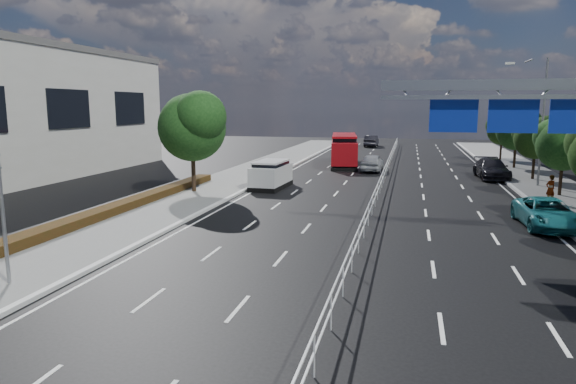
% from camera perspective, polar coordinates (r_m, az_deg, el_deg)
% --- Properties ---
extents(ground, '(160.00, 160.00, 0.00)m').
position_cam_1_polar(ground, '(14.51, 5.25, -13.75)').
color(ground, black).
rests_on(ground, ground).
extents(kerb_near, '(0.25, 140.00, 0.15)m').
position_cam_1_polar(kerb_near, '(17.98, -24.92, -9.72)').
color(kerb_near, silver).
rests_on(kerb_near, ground).
extents(median_fence, '(0.05, 85.00, 1.02)m').
position_cam_1_polar(median_fence, '(36.13, 10.33, 1.12)').
color(median_fence, silver).
rests_on(median_fence, ground).
extents(hedge_near, '(1.00, 36.00, 0.44)m').
position_cam_1_polar(hedge_near, '(24.26, -25.72, -4.20)').
color(hedge_near, black).
rests_on(hedge_near, sidewalk_near).
extents(overhead_gantry, '(10.24, 0.38, 7.45)m').
position_cam_1_polar(overhead_gantry, '(23.78, 25.59, 8.33)').
color(overhead_gantry, gray).
rests_on(overhead_gantry, ground).
extents(streetlight_far, '(2.78, 2.40, 9.00)m').
position_cam_1_polar(streetlight_far, '(40.17, 26.09, 7.85)').
color(streetlight_far, gray).
rests_on(streetlight_far, ground).
extents(near_tree_back, '(4.84, 4.51, 6.69)m').
position_cam_1_polar(near_tree_back, '(34.09, -10.55, 7.51)').
color(near_tree_back, black).
rests_on(near_tree_back, ground).
extents(far_tree_e, '(3.63, 3.38, 5.13)m').
position_cam_1_polar(far_tree_e, '(36.50, 28.41, 5.00)').
color(far_tree_e, black).
rests_on(far_tree_e, ground).
extents(far_tree_f, '(3.52, 3.28, 5.02)m').
position_cam_1_polar(far_tree_f, '(43.78, 25.89, 5.67)').
color(far_tree_f, black).
rests_on(far_tree_f, ground).
extents(far_tree_g, '(3.96, 3.69, 5.45)m').
position_cam_1_polar(far_tree_g, '(51.11, 24.13, 6.51)').
color(far_tree_g, black).
rests_on(far_tree_g, ground).
extents(far_tree_h, '(3.41, 3.18, 4.91)m').
position_cam_1_polar(far_tree_h, '(58.50, 22.76, 6.56)').
color(far_tree_h, black).
rests_on(far_tree_h, ground).
extents(white_minivan, '(2.17, 4.58, 1.95)m').
position_cam_1_polar(white_minivan, '(36.08, -1.89, 1.95)').
color(white_minivan, black).
rests_on(white_minivan, ground).
extents(red_bus, '(3.71, 10.24, 2.99)m').
position_cam_1_polar(red_bus, '(50.40, 6.24, 4.75)').
color(red_bus, black).
rests_on(red_bus, ground).
extents(near_car_silver, '(2.04, 4.60, 1.54)m').
position_cam_1_polar(near_car_silver, '(46.16, 9.34, 3.26)').
color(near_car_silver, '#9FA1A6').
rests_on(near_car_silver, ground).
extents(near_car_dark, '(1.82, 4.89, 1.60)m').
position_cam_1_polar(near_car_dark, '(74.14, 9.25, 5.62)').
color(near_car_dark, black).
rests_on(near_car_dark, ground).
extents(parked_car_teal, '(2.56, 5.10, 1.38)m').
position_cam_1_polar(parked_car_teal, '(27.31, 26.84, -2.12)').
color(parked_car_teal, '#17626A').
rests_on(parked_car_teal, ground).
extents(parked_car_dark, '(2.48, 5.53, 1.57)m').
position_cam_1_polar(parked_car_dark, '(43.97, 21.69, 2.42)').
color(parked_car_dark, black).
rests_on(parked_car_dark, ground).
extents(pedestrian_a, '(0.71, 0.62, 1.63)m').
position_cam_1_polar(pedestrian_a, '(33.57, 27.14, 0.32)').
color(pedestrian_a, gray).
rests_on(pedestrian_a, sidewalk_far).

